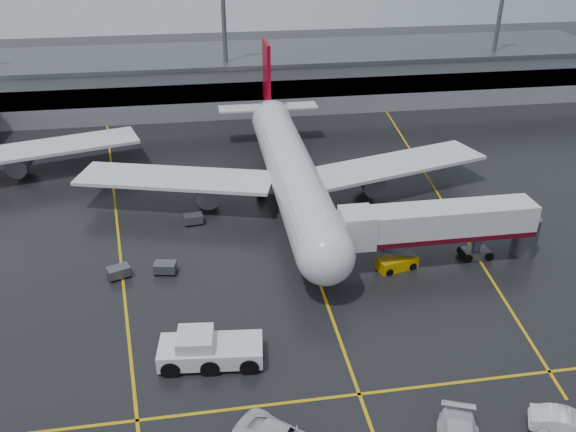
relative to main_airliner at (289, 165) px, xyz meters
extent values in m
plane|color=black|center=(0.00, -9.70, -4.21)|extent=(220.00, 220.00, 0.00)
cube|color=gold|center=(0.00, -9.70, -4.20)|extent=(0.25, 90.00, 0.02)
cube|color=gold|center=(0.00, -31.70, -4.20)|extent=(60.00, 0.25, 0.02)
cube|color=gold|center=(-20.00, 0.30, -4.20)|extent=(9.99, 69.35, 0.02)
cube|color=gold|center=(18.00, 0.30, -4.20)|extent=(7.57, 69.64, 0.02)
cube|color=gray|center=(0.00, 38.30, -0.21)|extent=(120.00, 18.00, 8.00)
cube|color=black|center=(0.00, 29.50, 0.29)|extent=(120.00, 0.40, 3.00)
cube|color=#595B60|center=(0.00, 38.30, 4.09)|extent=(122.00, 19.00, 0.60)
cylinder|color=#595B60|center=(-5.00, 32.30, 8.29)|extent=(0.70, 0.70, 25.00)
cylinder|color=#595B60|center=(40.00, 32.30, 8.29)|extent=(0.70, 0.70, 25.00)
cylinder|color=silver|center=(0.00, -1.70, -0.01)|extent=(5.20, 36.00, 5.20)
sphere|color=silver|center=(0.00, -19.70, -0.01)|extent=(5.20, 5.20, 5.20)
cone|color=silver|center=(0.00, 19.30, 0.59)|extent=(4.94, 8.00, 4.94)
cube|color=#930015|center=(0.00, 20.30, 5.49)|extent=(0.50, 5.50, 8.50)
cube|color=silver|center=(0.00, 19.30, 0.79)|extent=(14.00, 3.00, 0.25)
cube|color=silver|center=(-13.00, 0.30, -0.81)|extent=(22.80, 11.83, 0.40)
cube|color=silver|center=(13.00, 0.30, -0.81)|extent=(22.80, 11.83, 0.40)
cylinder|color=#595B60|center=(-9.50, -0.70, -2.21)|extent=(2.60, 4.50, 2.60)
cylinder|color=#595B60|center=(9.50, -0.70, -2.21)|extent=(2.60, 4.50, 2.60)
cylinder|color=#595B60|center=(0.00, -16.70, -3.21)|extent=(0.56, 0.56, 2.00)
cylinder|color=#595B60|center=(-3.20, 1.30, -3.21)|extent=(0.56, 0.56, 2.00)
cylinder|color=#595B60|center=(3.20, 1.30, -3.21)|extent=(0.56, 0.56, 2.00)
cylinder|color=black|center=(0.00, -16.70, -3.76)|extent=(0.40, 1.10, 1.10)
cylinder|color=black|center=(-3.20, 1.30, -3.66)|extent=(1.00, 1.40, 1.40)
cylinder|color=black|center=(3.20, 1.30, -3.66)|extent=(1.00, 1.40, 1.40)
cube|color=silver|center=(-29.00, 12.30, -0.81)|extent=(22.80, 11.83, 0.40)
cylinder|color=#595B60|center=(-32.50, 11.30, -2.21)|extent=(2.60, 4.50, 2.60)
cube|color=silver|center=(12.00, -15.70, 0.19)|extent=(18.00, 3.20, 3.00)
cube|color=#4B0612|center=(12.00, -15.70, -1.11)|extent=(18.00, 3.30, 0.50)
cube|color=silver|center=(3.80, -15.70, 0.19)|extent=(3.00, 3.40, 3.30)
cylinder|color=#595B60|center=(16.00, -15.70, -2.71)|extent=(0.80, 0.80, 3.00)
cube|color=#595B60|center=(16.00, -15.70, -3.76)|extent=(2.60, 1.60, 0.90)
cylinder|color=#595B60|center=(21.00, -15.70, -2.21)|extent=(2.40, 2.40, 4.00)
cylinder|color=black|center=(14.90, -15.70, -3.76)|extent=(0.90, 1.80, 0.90)
cylinder|color=black|center=(17.10, -15.70, -3.76)|extent=(0.90, 1.80, 0.90)
cube|color=silver|center=(-10.26, -26.62, -3.21)|extent=(8.08, 3.90, 1.34)
cube|color=silver|center=(-11.36, -26.50, -2.09)|extent=(2.93, 2.93, 1.11)
cube|color=black|center=(-11.36, -26.50, -2.09)|extent=(2.64, 2.64, 1.00)
cylinder|color=black|center=(-13.14, -26.32, -3.60)|extent=(1.78, 3.47, 1.45)
cylinder|color=black|center=(-10.26, -26.62, -3.60)|extent=(1.78, 3.47, 1.45)
cylinder|color=black|center=(-7.37, -26.91, -3.60)|extent=(1.78, 3.47, 1.45)
cube|color=#CA9005|center=(7.79, -16.38, -3.62)|extent=(4.13, 2.48, 1.18)
cube|color=#595B60|center=(7.79, -16.38, -2.49)|extent=(3.84, 1.82, 1.34)
cylinder|color=black|center=(6.54, -16.68, -3.89)|extent=(1.16, 1.95, 0.75)
cylinder|color=black|center=(9.04, -16.07, -3.89)|extent=(1.16, 1.95, 0.75)
imported|color=white|center=(12.60, -37.16, -3.41)|extent=(5.08, 3.68, 1.60)
cube|color=#595B60|center=(-14.02, -13.78, -3.56)|extent=(2.21, 1.65, 0.90)
cylinder|color=black|center=(-14.90, -14.12, -4.03)|extent=(0.40, 0.20, 0.40)
cylinder|color=black|center=(-13.32, -14.41, -4.03)|extent=(0.40, 0.20, 0.40)
cylinder|color=black|center=(-14.71, -13.14, -4.03)|extent=(0.40, 0.20, 0.40)
cylinder|color=black|center=(-13.14, -13.43, -4.03)|extent=(0.40, 0.20, 0.40)
cube|color=#595B60|center=(-18.28, -13.83, -3.56)|extent=(2.34, 1.94, 0.90)
cylinder|color=black|center=(-18.84, -14.59, -4.03)|extent=(0.40, 0.20, 0.40)
cylinder|color=black|center=(-17.35, -14.00, -4.03)|extent=(0.40, 0.20, 0.40)
cylinder|color=black|center=(-19.21, -13.66, -4.03)|extent=(0.40, 0.20, 0.40)
cylinder|color=black|center=(-17.72, -13.07, -4.03)|extent=(0.40, 0.20, 0.40)
cube|color=#595B60|center=(-11.25, -4.50, -3.56)|extent=(2.12, 1.50, 0.90)
cylinder|color=black|center=(-11.99, -5.08, -4.03)|extent=(0.40, 0.20, 0.40)
cylinder|color=black|center=(-10.40, -4.92, -4.03)|extent=(0.40, 0.20, 0.40)
cylinder|color=black|center=(-12.10, -4.09, -4.03)|extent=(0.40, 0.20, 0.40)
cylinder|color=black|center=(-10.51, -3.92, -4.03)|extent=(0.40, 0.20, 0.40)
camera|label=1|loc=(-9.85, -61.56, 26.91)|focal=36.82mm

